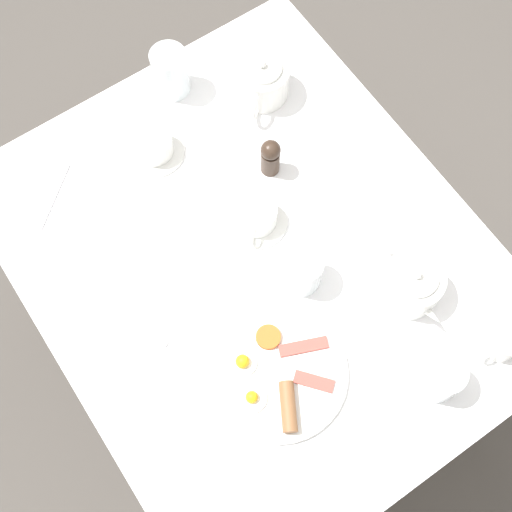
# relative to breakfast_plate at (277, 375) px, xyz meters

# --- Properties ---
(ground_plane) EXTENTS (8.00, 8.00, 0.00)m
(ground_plane) POSITION_rel_breakfast_plate_xyz_m (-0.11, -0.23, -0.78)
(ground_plane) COLOR #4C4742
(table) EXTENTS (0.92, 1.12, 0.77)m
(table) POSITION_rel_breakfast_plate_xyz_m (-0.11, -0.23, -0.08)
(table) COLOR white
(table) RESTS_ON ground_plane
(breakfast_plate) EXTENTS (0.28, 0.28, 0.04)m
(breakfast_plate) POSITION_rel_breakfast_plate_xyz_m (0.00, 0.00, 0.00)
(breakfast_plate) COLOR white
(breakfast_plate) RESTS_ON table
(teapot_near) EXTENTS (0.13, 0.21, 0.12)m
(teapot_near) POSITION_rel_breakfast_plate_xyz_m (-0.33, 0.01, 0.04)
(teapot_near) COLOR white
(teapot_near) RESTS_ON table
(teapot_far) EXTENTS (0.16, 0.16, 0.12)m
(teapot_far) POSITION_rel_breakfast_plate_xyz_m (-0.36, -0.58, 0.04)
(teapot_far) COLOR white
(teapot_far) RESTS_ON table
(teacup_with_saucer_left) EXTENTS (0.14, 0.14, 0.06)m
(teacup_with_saucer_left) POSITION_rel_breakfast_plate_xyz_m (-0.06, -0.58, 0.02)
(teacup_with_saucer_left) COLOR white
(teacup_with_saucer_left) RESTS_ON table
(teacup_with_saucer_right) EXTENTS (0.14, 0.14, 0.06)m
(teacup_with_saucer_right) POSITION_rel_breakfast_plate_xyz_m (-0.16, -0.31, 0.02)
(teacup_with_saucer_right) COLOR white
(teacup_with_saucer_right) RESTS_ON table
(water_glass_tall) EXTENTS (0.08, 0.08, 0.10)m
(water_glass_tall) POSITION_rel_breakfast_plate_xyz_m (-0.16, -0.14, 0.04)
(water_glass_tall) COLOR white
(water_glass_tall) RESTS_ON table
(water_glass_short) EXTENTS (0.08, 0.08, 0.10)m
(water_glass_short) POSITION_rel_breakfast_plate_xyz_m (-0.25, 0.19, 0.04)
(water_glass_short) COLOR white
(water_glass_short) RESTS_ON table
(wine_glass_spare) EXTENTS (0.08, 0.08, 0.12)m
(wine_glass_spare) POSITION_rel_breakfast_plate_xyz_m (-0.19, -0.71, 0.05)
(wine_glass_spare) COLOR white
(wine_glass_spare) RESTS_ON table
(creamer_jug) EXTENTS (0.08, 0.06, 0.07)m
(creamer_jug) POSITION_rel_breakfast_plate_xyz_m (-0.40, 0.21, 0.02)
(creamer_jug) COLOR white
(creamer_jug) RESTS_ON table
(pepper_grinder) EXTENTS (0.04, 0.04, 0.11)m
(pepper_grinder) POSITION_rel_breakfast_plate_xyz_m (-0.26, -0.40, 0.05)
(pepper_grinder) COLOR #38281E
(pepper_grinder) RESTS_ON table
(fork_by_plate) EXTENTS (0.14, 0.12, 0.00)m
(fork_by_plate) POSITION_rel_breakfast_plate_xyz_m (0.18, -0.61, -0.01)
(fork_by_plate) COLOR silver
(fork_by_plate) RESTS_ON table
(knife_by_plate) EXTENTS (0.12, 0.21, 0.00)m
(knife_by_plate) POSITION_rel_breakfast_plate_xyz_m (0.20, -0.28, -0.01)
(knife_by_plate) COLOR silver
(knife_by_plate) RESTS_ON table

